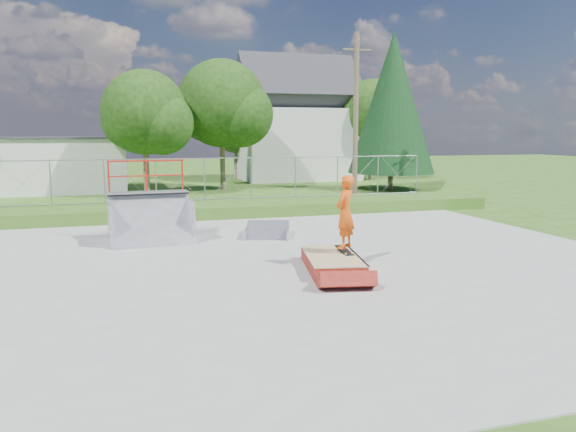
# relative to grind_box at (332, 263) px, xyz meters

# --- Properties ---
(ground) EXTENTS (120.00, 120.00, 0.00)m
(ground) POSITION_rel_grind_box_xyz_m (-1.45, 0.50, -0.19)
(ground) COLOR #295117
(ground) RESTS_ON ground
(concrete_pad) EXTENTS (20.00, 16.00, 0.04)m
(concrete_pad) POSITION_rel_grind_box_xyz_m (-1.45, 0.50, -0.17)
(concrete_pad) COLOR gray
(concrete_pad) RESTS_ON ground
(grass_berm) EXTENTS (24.00, 3.00, 0.50)m
(grass_berm) POSITION_rel_grind_box_xyz_m (-1.45, 10.00, 0.06)
(grass_berm) COLOR #295117
(grass_berm) RESTS_ON ground
(grind_box) EXTENTS (1.71, 2.75, 0.38)m
(grind_box) POSITION_rel_grind_box_xyz_m (0.00, 0.00, 0.00)
(grind_box) COLOR maroon
(grind_box) RESTS_ON concrete_pad
(quarter_pipe) EXTENTS (2.57, 2.20, 2.47)m
(quarter_pipe) POSITION_rel_grind_box_xyz_m (-4.01, 4.90, 1.05)
(quarter_pipe) COLOR #9DA0A5
(quarter_pipe) RESTS_ON concrete_pad
(flat_bank_ramp) EXTENTS (1.77, 1.83, 0.42)m
(flat_bank_ramp) POSITION_rel_grind_box_xyz_m (-0.40, 4.67, 0.02)
(flat_bank_ramp) COLOR #9DA0A5
(flat_bank_ramp) RESTS_ON concrete_pad
(skateboard) EXTENTS (0.23, 0.80, 0.13)m
(skateboard) POSITION_rel_grind_box_xyz_m (0.40, 0.18, 0.23)
(skateboard) COLOR black
(skateboard) RESTS_ON grind_box
(skater) EXTENTS (0.77, 0.77, 1.81)m
(skater) POSITION_rel_grind_box_xyz_m (0.40, 0.18, 1.14)
(skater) COLOR #E34F10
(skater) RESTS_ON grind_box
(chain_link_fence) EXTENTS (20.00, 0.06, 1.80)m
(chain_link_fence) POSITION_rel_grind_box_xyz_m (-1.45, 11.00, 1.21)
(chain_link_fence) COLOR gray
(chain_link_fence) RESTS_ON grass_berm
(utility_building_flat) EXTENTS (10.00, 6.00, 3.00)m
(utility_building_flat) POSITION_rel_grind_box_xyz_m (-9.45, 22.50, 1.31)
(utility_building_flat) COLOR silver
(utility_building_flat) RESTS_ON ground
(gable_house) EXTENTS (8.40, 6.08, 8.94)m
(gable_house) POSITION_rel_grind_box_xyz_m (7.55, 26.50, 3.65)
(gable_house) COLOR silver
(gable_house) RESTS_ON ground
(utility_pole) EXTENTS (0.24, 0.24, 8.00)m
(utility_pole) POSITION_rel_grind_box_xyz_m (6.05, 12.50, 3.81)
(utility_pole) COLOR brown
(utility_pole) RESTS_ON ground
(tree_left_near) EXTENTS (4.76, 4.48, 6.65)m
(tree_left_near) POSITION_rel_grind_box_xyz_m (-3.20, 18.33, 4.05)
(tree_left_near) COLOR brown
(tree_left_near) RESTS_ON ground
(tree_center) EXTENTS (5.44, 5.12, 7.60)m
(tree_center) POSITION_rel_grind_box_xyz_m (1.34, 20.31, 4.66)
(tree_center) COLOR brown
(tree_center) RESTS_ON ground
(tree_right_far) EXTENTS (5.10, 4.80, 7.12)m
(tree_right_far) POSITION_rel_grind_box_xyz_m (12.82, 24.32, 4.35)
(tree_right_far) COLOR brown
(tree_right_far) RESTS_ON ground
(tree_back_mid) EXTENTS (4.08, 3.84, 5.70)m
(tree_back_mid) POSITION_rel_grind_box_xyz_m (3.77, 28.36, 3.44)
(tree_back_mid) COLOR brown
(tree_back_mid) RESTS_ON ground
(conifer_tree) EXTENTS (5.04, 5.04, 9.10)m
(conifer_tree) POSITION_rel_grind_box_xyz_m (10.55, 17.50, 4.86)
(conifer_tree) COLOR brown
(conifer_tree) RESTS_ON ground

